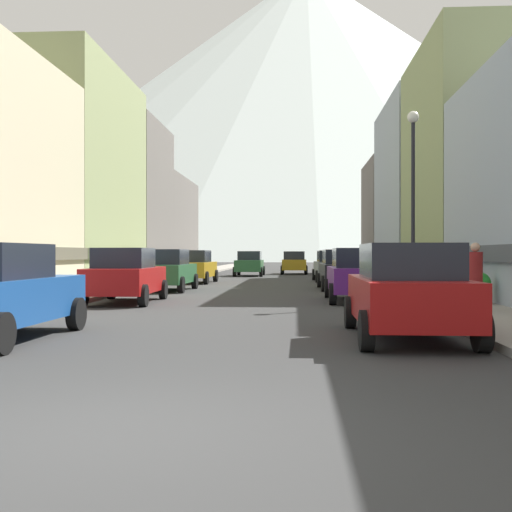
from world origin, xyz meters
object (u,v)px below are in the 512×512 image
(car_right_0, at_px, (407,291))
(streetlamp_right, at_px, (413,177))
(car_right_3, at_px, (332,266))
(car_right_1, at_px, (358,274))
(car_driving_0, at_px, (250,263))
(car_left_1, at_px, (126,275))
(car_driving_1, at_px, (294,263))
(car_left_3, at_px, (194,266))
(car_right_2, at_px, (342,269))
(car_left_2, at_px, (167,270))
(pedestrian_0, at_px, (475,279))
(potted_plant_0, at_px, (479,287))

(car_right_0, relative_size, streetlamp_right, 0.75)
(car_right_3, distance_m, streetlamp_right, 17.19)
(car_right_1, distance_m, car_driving_0, 24.85)
(car_left_1, relative_size, car_driving_1, 1.01)
(car_left_3, height_order, car_right_0, same)
(car_right_2, bearing_deg, car_right_3, 89.98)
(car_left_1, bearing_deg, car_right_3, 65.21)
(car_right_0, distance_m, car_driving_0, 34.15)
(car_right_2, relative_size, car_right_3, 1.00)
(car_driving_1, bearing_deg, car_right_1, -85.61)
(car_left_1, distance_m, streetlamp_right, 9.66)
(car_left_2, relative_size, car_driving_1, 1.00)
(car_left_1, xyz_separation_m, car_left_2, (-0.00, 6.67, 0.00))
(car_left_2, bearing_deg, streetlamp_right, -37.62)
(car_left_2, xyz_separation_m, pedestrian_0, (10.05, -10.65, 0.05))
(car_right_3, xyz_separation_m, pedestrian_0, (2.45, -20.44, 0.05))
(car_right_0, bearing_deg, car_left_1, 132.37)
(car_left_1, bearing_deg, car_right_0, -47.63)
(car_left_1, distance_m, car_left_3, 14.00)
(car_left_3, relative_size, car_right_2, 1.00)
(car_left_2, distance_m, streetlamp_right, 11.96)
(car_left_1, xyz_separation_m, car_right_0, (7.60, -8.33, 0.00))
(car_left_3, relative_size, car_right_1, 1.01)
(potted_plant_0, xyz_separation_m, pedestrian_0, (-0.75, -2.31, 0.31))
(car_left_3, height_order, car_driving_1, same)
(car_right_2, bearing_deg, car_driving_1, 95.83)
(pedestrian_0, bearing_deg, car_right_3, 96.83)
(car_right_0, bearing_deg, car_left_3, 108.80)
(car_left_1, xyz_separation_m, potted_plant_0, (10.80, -1.68, -0.25))
(car_right_0, relative_size, car_right_1, 1.00)
(car_right_0, xyz_separation_m, car_right_2, (-0.00, 16.56, 0.00))
(car_left_2, height_order, car_right_2, same)
(car_driving_0, xyz_separation_m, potted_plant_0, (8.60, -27.07, -0.25))
(car_left_2, height_order, potted_plant_0, car_left_2)
(car_right_1, bearing_deg, potted_plant_0, -41.31)
(car_left_2, xyz_separation_m, potted_plant_0, (10.80, -8.34, -0.25))
(car_right_0, distance_m, car_right_2, 16.56)
(car_left_1, height_order, car_right_3, same)
(car_driving_0, relative_size, potted_plant_0, 4.78)
(car_left_1, distance_m, car_driving_0, 25.48)
(car_left_1, xyz_separation_m, car_driving_1, (5.40, 29.77, 0.00))
(car_right_1, bearing_deg, car_left_3, 120.58)
(car_left_1, xyz_separation_m, car_right_1, (7.60, 1.13, 0.00))
(car_right_0, distance_m, car_right_1, 9.46)
(streetlamp_right, bearing_deg, pedestrian_0, -75.96)
(car_driving_0, relative_size, streetlamp_right, 0.75)
(car_left_1, relative_size, car_driving_0, 1.01)
(car_left_2, relative_size, car_right_2, 1.00)
(car_left_2, bearing_deg, car_right_3, 52.17)
(car_right_0, bearing_deg, car_right_1, 90.00)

